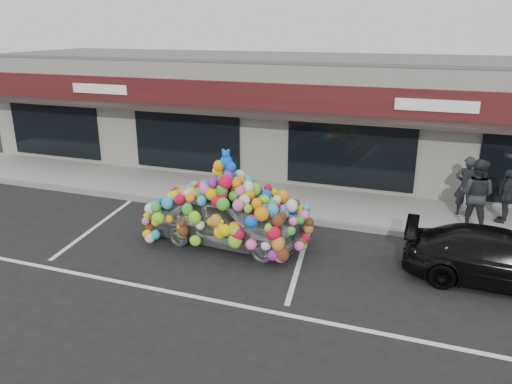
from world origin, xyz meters
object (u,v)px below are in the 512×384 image
(toy_car, at_px, (228,213))
(pedestrian_b, at_px, (476,194))
(pedestrian_c, at_px, (506,196))
(black_sedan, at_px, (500,258))
(pedestrian_a, at_px, (466,186))

(toy_car, height_order, pedestrian_b, toy_car)
(pedestrian_c, bearing_deg, black_sedan, 13.09)
(black_sedan, height_order, pedestrian_c, pedestrian_c)
(black_sedan, distance_m, pedestrian_b, 2.88)
(pedestrian_a, xyz_separation_m, pedestrian_b, (0.20, -1.00, 0.09))
(pedestrian_a, bearing_deg, pedestrian_b, 100.33)
(pedestrian_b, bearing_deg, toy_car, 43.20)
(pedestrian_b, height_order, pedestrian_c, pedestrian_b)
(toy_car, bearing_deg, pedestrian_c, -58.03)
(black_sedan, bearing_deg, pedestrian_a, 9.44)
(black_sedan, xyz_separation_m, pedestrian_c, (0.41, 3.60, 0.33))
(pedestrian_a, relative_size, pedestrian_b, 0.91)
(pedestrian_a, xyz_separation_m, pedestrian_c, (1.04, -0.20, -0.11))
(toy_car, bearing_deg, pedestrian_b, -60.65)
(pedestrian_b, xyz_separation_m, pedestrian_c, (0.85, 0.80, -0.20))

